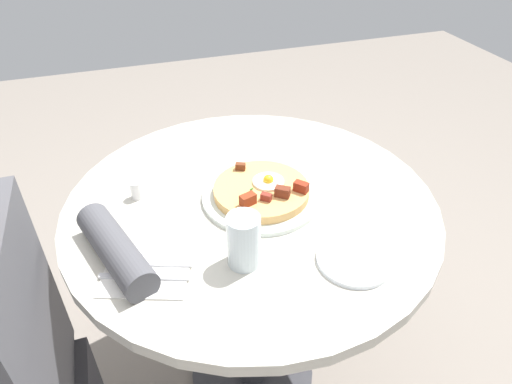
{
  "coord_description": "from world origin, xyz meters",
  "views": [
    {
      "loc": [
        0.83,
        -0.26,
        1.42
      ],
      "look_at": [
        -0.0,
        0.01,
        0.77
      ],
      "focal_mm": 31.77,
      "sensor_mm": 36.0,
      "label": 1
    }
  ],
  "objects": [
    {
      "name": "napkin",
      "position": [
        0.16,
        -0.27,
        0.75
      ],
      "size": [
        0.19,
        0.21,
        0.0
      ],
      "primitive_type": "cube",
      "rotation": [
        0.0,
        0.0,
        1.22
      ],
      "color": "white",
      "rests_on": "dining_table"
    },
    {
      "name": "knife",
      "position": [
        0.15,
        -0.27,
        0.76
      ],
      "size": [
        0.07,
        0.17,
        0.0
      ],
      "primitive_type": "cube",
      "rotation": [
        0.0,
        0.0,
        1.22
      ],
      "color": "silver",
      "rests_on": "napkin"
    },
    {
      "name": "ground_plane",
      "position": [
        0.0,
        0.0,
        0.0
      ],
      "size": [
        6.0,
        6.0,
        0.0
      ],
      "primitive_type": "plane",
      "color": "gray"
    },
    {
      "name": "fork",
      "position": [
        0.18,
        -0.28,
        0.76
      ],
      "size": [
        0.07,
        0.17,
        0.0
      ],
      "primitive_type": "cube",
      "rotation": [
        0.0,
        0.0,
        1.22
      ],
      "color": "silver",
      "rests_on": "napkin"
    },
    {
      "name": "bread_plate",
      "position": [
        0.26,
        0.14,
        0.75
      ],
      "size": [
        0.16,
        0.16,
        0.01
      ],
      "primitive_type": "cylinder",
      "color": "white",
      "rests_on": "dining_table"
    },
    {
      "name": "salt_shaker",
      "position": [
        -0.1,
        -0.26,
        0.77
      ],
      "size": [
        0.03,
        0.03,
        0.05
      ],
      "primitive_type": "cylinder",
      "color": "white",
      "rests_on": "dining_table"
    },
    {
      "name": "dining_table",
      "position": [
        0.0,
        0.0,
        0.57
      ],
      "size": [
        0.9,
        0.9,
        0.75
      ],
      "color": "beige",
      "rests_on": "ground_plane"
    },
    {
      "name": "pizza_plate",
      "position": [
        -0.0,
        0.03,
        0.76
      ],
      "size": [
        0.29,
        0.29,
        0.01
      ],
      "primitive_type": "cylinder",
      "color": "silver",
      "rests_on": "dining_table"
    },
    {
      "name": "breakfast_pizza",
      "position": [
        -0.0,
        0.03,
        0.77
      ],
      "size": [
        0.23,
        0.23,
        0.05
      ],
      "color": "tan",
      "rests_on": "pizza_plate"
    },
    {
      "name": "water_glass",
      "position": [
        0.2,
        -0.08,
        0.81
      ],
      "size": [
        0.07,
        0.07,
        0.12
      ],
      "primitive_type": "cylinder",
      "color": "silver",
      "rests_on": "dining_table"
    }
  ]
}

